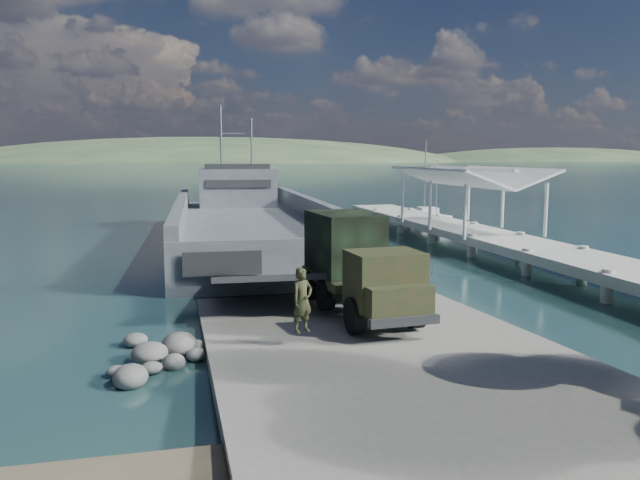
{
  "coord_description": "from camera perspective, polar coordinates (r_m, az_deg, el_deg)",
  "views": [
    {
      "loc": [
        -5.78,
        -17.66,
        5.99
      ],
      "look_at": [
        -0.23,
        6.0,
        2.69
      ],
      "focal_mm": 35.0,
      "sensor_mm": 36.0,
      "label": 1
    }
  ],
  "objects": [
    {
      "name": "ground",
      "position": [
        19.53,
        4.76,
        -10.17
      ],
      "size": [
        1400.0,
        1400.0,
        0.0
      ],
      "primitive_type": "plane",
      "color": "#1C4245",
      "rests_on": "ground"
    },
    {
      "name": "boat_ramp",
      "position": [
        18.55,
        5.73,
        -10.35
      ],
      "size": [
        10.0,
        18.0,
        0.5
      ],
      "primitive_type": "cube",
      "color": "slate",
      "rests_on": "ground"
    },
    {
      "name": "shoreline_rocks",
      "position": [
        19.13,
        -14.03,
        -10.77
      ],
      "size": [
        3.2,
        5.6,
        0.9
      ],
      "primitive_type": null,
      "color": "#555552",
      "rests_on": "ground"
    },
    {
      "name": "distant_headlands",
      "position": [
        580.38,
        -7.76,
        7.06
      ],
      "size": [
        1000.0,
        240.0,
        48.0
      ],
      "primitive_type": null,
      "color": "#33482D",
      "rests_on": "ground"
    },
    {
      "name": "pier",
      "position": [
        41.22,
        13.99,
        1.38
      ],
      "size": [
        6.4,
        44.0,
        6.1
      ],
      "color": "#BABBAF",
      "rests_on": "ground"
    },
    {
      "name": "landing_craft",
      "position": [
        42.38,
        -6.63,
        0.77
      ],
      "size": [
        10.54,
        37.14,
        10.94
      ],
      "rotation": [
        0.0,
        0.0,
        -0.04
      ],
      "color": "#4A5157",
      "rests_on": "ground"
    },
    {
      "name": "military_truck",
      "position": [
        22.01,
        3.35,
        -2.22
      ],
      "size": [
        2.86,
        7.49,
        3.4
      ],
      "rotation": [
        0.0,
        0.0,
        0.07
      ],
      "color": "black",
      "rests_on": "boat_ramp"
    },
    {
      "name": "soldier",
      "position": [
        18.22,
        -1.62,
        -6.71
      ],
      "size": [
        0.83,
        0.72,
        1.9
      ],
      "primitive_type": "imported",
      "rotation": [
        0.0,
        0.0,
        0.47
      ],
      "color": "#1F321C",
      "rests_on": "boat_ramp"
    },
    {
      "name": "sailboat_near",
      "position": [
        54.15,
        10.62,
        1.57
      ],
      "size": [
        2.12,
        4.92,
        5.81
      ],
      "rotation": [
        0.0,
        0.0,
        0.16
      ],
      "color": "silver",
      "rests_on": "ground"
    },
    {
      "name": "sailboat_far",
      "position": [
        58.79,
        9.55,
        2.17
      ],
      "size": [
        2.53,
        6.41,
        7.6
      ],
      "rotation": [
        0.0,
        0.0,
        -0.12
      ],
      "color": "silver",
      "rests_on": "ground"
    }
  ]
}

